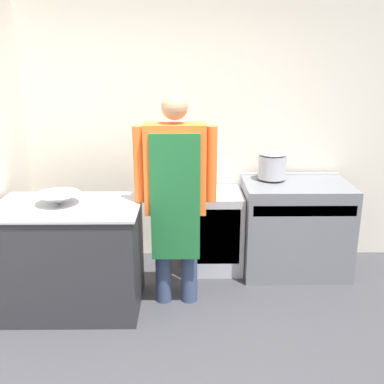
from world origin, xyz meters
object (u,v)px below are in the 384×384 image
fridge_unit (211,230)px  mixing_bowl (58,199)px  stove (294,227)px  person_cook (175,188)px  stock_pot (272,165)px

fridge_unit → mixing_bowl: size_ratio=2.19×
stove → mixing_bowl: mixing_bowl is taller
mixing_bowl → stove: bearing=16.8°
stove → mixing_bowl: size_ratio=2.81×
fridge_unit → mixing_bowl: mixing_bowl is taller
person_cook → mixing_bowl: (-0.96, -0.04, -0.08)m
stove → fridge_unit: stove is taller
stove → fridge_unit: size_ratio=1.29×
stove → stock_pot: bearing=152.1°
person_cook → stock_pot: person_cook is taller
stock_pot → stove: bearing=-27.9°
mixing_bowl → stock_pot: 2.04m
stove → mixing_bowl: 2.27m
stove → stock_pot: 0.66m
fridge_unit → mixing_bowl: 1.59m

